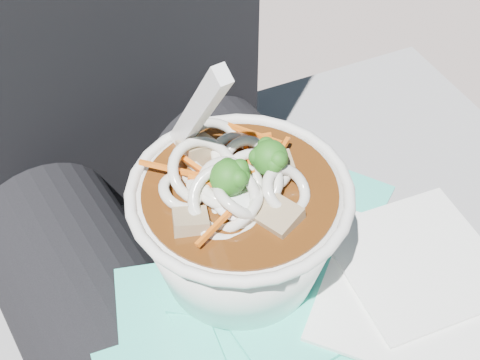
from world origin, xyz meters
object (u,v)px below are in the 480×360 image
lap (239,338)px  person_body (188,255)px  udon_bowl (239,220)px  plastic_bag (280,311)px

lap → person_body: (0.00, 0.09, 0.02)m
udon_bowl → lap: bearing=-124.3°
person_body → udon_bowl: bearing=-83.2°
plastic_bag → udon_bowl: 0.08m
person_body → udon_bowl: (0.01, -0.08, 0.13)m
plastic_bag → lap: bearing=113.7°
lap → plastic_bag: bearing=-66.3°
lap → person_body: bearing=90.0°
lap → plastic_bag: 0.09m
plastic_bag → udon_bowl: (-0.01, 0.05, 0.07)m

